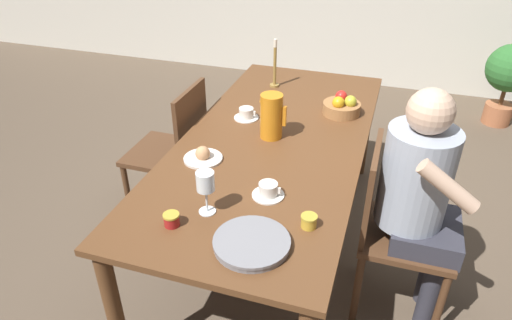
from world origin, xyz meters
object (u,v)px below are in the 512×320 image
Objects in this scene: bread_plate at (203,156)px; candlestick_tall at (275,69)px; chair_person_side at (393,227)px; potted_plant at (509,74)px; red_pitcher at (271,116)px; jam_jar_amber at (309,221)px; person_seated at (421,193)px; teacup_across at (246,114)px; serving_tray at (252,243)px; jam_jar_red at (172,219)px; wine_glass_water at (205,183)px; chair_opposite at (175,150)px; teacup_near_person at (268,191)px; fruit_bowl at (342,106)px.

candlestick_tall is (0.07, 0.99, 0.10)m from bread_plate.
chair_person_side is 1.24× the size of potted_plant.
red_pitcher is 3.67× the size of jam_jar_amber.
chair_person_side is 0.24m from person_seated.
teacup_across is at bearing -114.06° from person_seated.
jam_jar_red is at bearing 176.75° from serving_tray.
wine_glass_water reaches higher than chair_person_side.
bread_plate is 3.05m from potted_plant.
chair_opposite is 1.26m from jam_jar_amber.
jam_jar_amber is at bearing -35.16° from teacup_near_person.
chair_opposite is 4.68× the size of wine_glass_water.
wine_glass_water is 0.26× the size of potted_plant.
candlestick_tall reaches higher than jam_jar_red.
teacup_across is (-0.95, 0.43, 0.04)m from person_seated.
bread_plate is (-0.92, -0.08, 0.26)m from chair_person_side.
teacup_across is 0.55m from fruit_bowl.
bread_plate reaches higher than jam_jar_red.
chair_person_side reaches higher than serving_tray.
chair_person_side is at bearing 26.27° from teacup_near_person.
chair_person_side reaches higher than potted_plant.
candlestick_tall is (-0.17, 0.67, 0.00)m from red_pitcher.
teacup_across is 0.65× the size of fruit_bowl.
chair_opposite is at bearing 171.78° from red_pitcher.
teacup_across is (-0.19, 0.16, -0.09)m from red_pitcher.
teacup_across is at bearing -115.05° from chair_person_side.
jam_jar_red is at bearing -135.05° from teacup_near_person.
fruit_bowl reaches higher than potted_plant.
red_pitcher is 2.66m from potted_plant.
candlestick_tall is at bearing -136.93° from chair_person_side.
person_seated reaches higher than jam_jar_red.
chair_opposite reaches higher than teacup_near_person.
jam_jar_red reaches higher than serving_tray.
person_seated is 1.05m from teacup_across.
person_seated is 3.84× the size of candlestick_tall.
fruit_bowl is at bearing 92.02° from jam_jar_amber.
person_seated is at bearing 21.57° from teacup_near_person.
red_pitcher is 0.42m from bread_plate.
fruit_bowl is (0.37, 1.08, -0.10)m from wine_glass_water.
jam_jar_amber is 0.09× the size of potted_plant.
teacup_across is 0.98m from jam_jar_amber.
jam_jar_red is at bearing -89.73° from candlestick_tall.
serving_tray is at bearing -138.97° from chair_opposite.
person_seated is 18.51× the size of jam_jar_amber.
teacup_near_person and teacup_across have the same top height.
jam_jar_amber is 0.53m from jam_jar_red.
teacup_across reaches higher than jam_jar_red.
teacup_across is at bearing 98.43° from wine_glass_water.
red_pitcher is at bearing 84.48° from wine_glass_water.
jam_jar_amber is at bearing -38.81° from chair_person_side.
chair_person_side is 13.83× the size of jam_jar_red.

